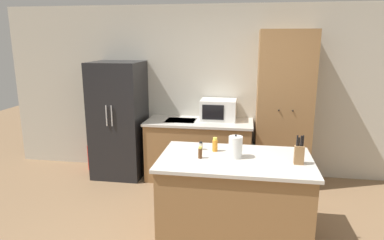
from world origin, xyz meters
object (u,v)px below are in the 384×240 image
Objects in this scene: spice_bottle_short_red at (200,153)px; kettle at (235,147)px; spice_bottle_tall_dark at (215,145)px; spice_bottle_amber_oil at (201,146)px; microwave at (218,110)px; fire_extinguisher at (92,157)px; refrigerator at (119,120)px; pantry_cabinet at (283,109)px; knife_block at (299,154)px.

spice_bottle_short_red is 0.37m from kettle.
spice_bottle_tall_dark reaches higher than spice_bottle_amber_oil.
microwave is 4.18× the size of spice_bottle_short_red.
spice_bottle_amber_oil is 2.54m from fire_extinguisher.
refrigerator reaches higher than spice_bottle_short_red.
spice_bottle_tall_dark is (1.61, -1.34, 0.09)m from refrigerator.
spice_bottle_amber_oil is 0.44m from kettle.
kettle is (1.84, -1.51, 0.13)m from refrigerator.
pantry_cabinet is 1.64m from spice_bottle_tall_dark.
knife_block is at bearing -33.01° from refrigerator.
microwave reaches higher than spice_bottle_amber_oil.
refrigerator reaches higher than microwave.
spice_bottle_tall_dark reaches higher than fire_extinguisher.
microwave is 1.79× the size of knife_block.
microwave is 1.45m from spice_bottle_amber_oil.
kettle reaches higher than spice_bottle_tall_dark.
refrigerator reaches higher than kettle.
knife_block is (2.46, -1.60, 0.12)m from refrigerator.
fire_extinguisher is (-0.54, 0.09, -0.67)m from refrigerator.
kettle is (0.39, -0.20, 0.07)m from spice_bottle_amber_oil.
microwave is at bearing 87.35° from spice_bottle_amber_oil.
pantry_cabinet reaches higher than kettle.
knife_block is at bearing -90.04° from pantry_cabinet.
spice_bottle_tall_dark is 0.16m from spice_bottle_amber_oil.
knife_block reaches higher than spice_bottle_short_red.
spice_bottle_tall_dark is at bearing -33.61° from fire_extinguisher.
microwave reaches higher than fire_extinguisher.
knife_block is 1.89× the size of spice_bottle_tall_dark.
fire_extinguisher is at bearing 144.86° from spice_bottle_amber_oil.
pantry_cabinet is 3.13m from fire_extinguisher.
pantry_cabinet is (2.46, 0.07, 0.23)m from refrigerator.
kettle is 0.53× the size of fire_extinguisher.
spice_bottle_tall_dark is at bearing 62.87° from spice_bottle_short_red.
refrigerator is at bearing 140.63° from kettle.
knife_block is 0.89m from spice_bottle_tall_dark.
spice_bottle_tall_dark is at bearing -9.86° from spice_bottle_amber_oil.
microwave reaches higher than spice_bottle_short_red.
microwave is at bearing 175.54° from pantry_cabinet.
microwave is at bearing 93.58° from spice_bottle_tall_dark.
kettle is at bearing -39.37° from refrigerator.
kettle reaches higher than fire_extinguisher.
spice_bottle_tall_dark is at bearing -86.42° from microwave.
microwave is 1.73m from spice_bottle_short_red.
spice_bottle_amber_oil is at bearing -42.03° from refrigerator.
pantry_cabinet is 4.25× the size of microwave.
spice_bottle_amber_oil is (-0.03, 0.28, -0.02)m from spice_bottle_short_red.
spice_bottle_amber_oil is at bearing 152.69° from kettle.
spice_bottle_short_red is at bearing -91.17° from microwave.
kettle reaches higher than spice_bottle_amber_oil.
pantry_cabinet is 1.92m from spice_bottle_short_red.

